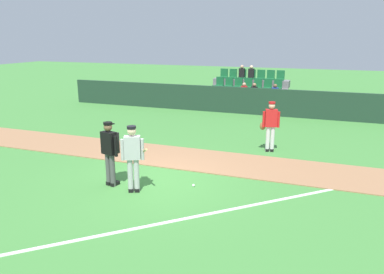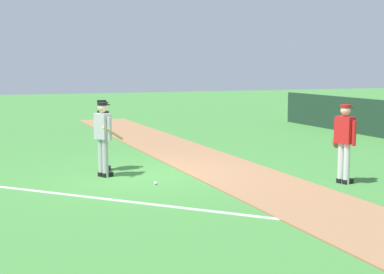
{
  "view_description": "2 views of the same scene",
  "coord_description": "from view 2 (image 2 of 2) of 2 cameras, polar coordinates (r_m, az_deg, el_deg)",
  "views": [
    {
      "loc": [
        4.47,
        -8.83,
        3.92
      ],
      "look_at": [
        0.6,
        1.51,
        0.95
      ],
      "focal_mm": 35.25,
      "sensor_mm": 36.0,
      "label": 1
    },
    {
      "loc": [
        12.99,
        -3.75,
        2.62
      ],
      "look_at": [
        1.03,
        0.95,
        1.0
      ],
      "focal_mm": 53.48,
      "sensor_mm": 36.0,
      "label": 2
    }
  ],
  "objects": [
    {
      "name": "ground_plane",
      "position": [
        13.77,
        -5.28,
        -3.81
      ],
      "size": [
        80.0,
        80.0,
        0.0
      ],
      "primitive_type": "plane",
      "color": "#42843A"
    },
    {
      "name": "infield_dirt_path",
      "position": [
        14.52,
        3.07,
        -3.16
      ],
      "size": [
        28.0,
        2.2,
        0.03
      ],
      "primitive_type": "cube",
      "color": "#9E704C",
      "rests_on": "ground"
    },
    {
      "name": "umpire_home_plate",
      "position": [
        14.34,
        -8.85,
        0.61
      ],
      "size": [
        0.57,
        0.37,
        1.76
      ],
      "color": "#4C4C4C",
      "rests_on": "ground"
    },
    {
      "name": "foul_line_chalk",
      "position": [
        10.82,
        -3.37,
        -6.8
      ],
      "size": [
        8.74,
        8.37,
        0.01
      ],
      "primitive_type": "cube",
      "rotation": [
        0.0,
        0.0,
        0.76
      ],
      "color": "white",
      "rests_on": "ground"
    },
    {
      "name": "batter_grey_jersey",
      "position": [
        13.54,
        -8.84,
        0.09
      ],
      "size": [
        0.75,
        0.7,
        1.76
      ],
      "color": "#B2B2B2",
      "rests_on": "ground"
    },
    {
      "name": "baseball",
      "position": [
        12.64,
        -3.65,
        -4.61
      ],
      "size": [
        0.07,
        0.07,
        0.07
      ],
      "primitive_type": "sphere",
      "color": "white",
      "rests_on": "ground"
    },
    {
      "name": "runner_red_jersey",
      "position": [
        13.07,
        14.93,
        -0.34
      ],
      "size": [
        0.67,
        0.38,
        1.76
      ],
      "color": "silver",
      "rests_on": "ground"
    }
  ]
}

